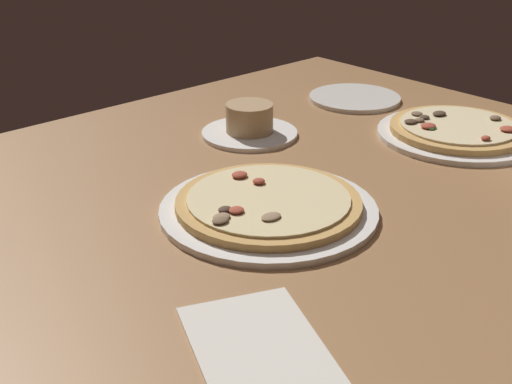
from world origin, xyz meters
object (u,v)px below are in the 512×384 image
pizza_side (457,131)px  ramekin_on_saucer (249,124)px  paper_menu (261,352)px  pizza_main (268,206)px  side_plate (355,98)px

pizza_side → ramekin_on_saucer: bearing=136.4°
ramekin_on_saucer → paper_menu: (-42.14, -48.89, -2.15)cm
pizza_main → pizza_side: (47.74, -0.86, 0.01)cm
pizza_main → side_plate: size_ratio=1.61×
side_plate → paper_menu: bearing=-145.9°
paper_menu → ramekin_on_saucer: bearing=72.6°
paper_menu → side_plate: bearing=57.5°
side_plate → paper_menu: size_ratio=0.95×
pizza_main → paper_menu: size_ratio=1.53×
paper_menu → pizza_main: bearing=68.8°
pizza_main → ramekin_on_saucer: (19.58, 25.97, 1.13)cm
pizza_side → ramekin_on_saucer: 38.91cm
pizza_main → pizza_side: size_ratio=1.08×
pizza_main → side_plate: 57.89cm
pizza_side → pizza_main: bearing=179.0°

